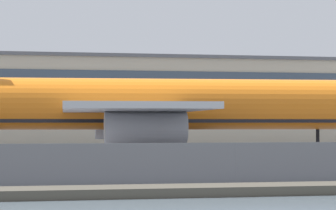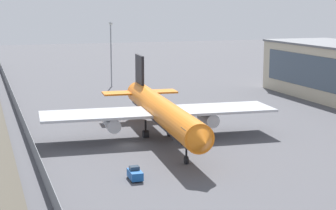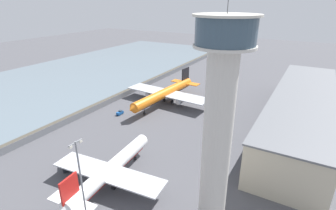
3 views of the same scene
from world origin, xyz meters
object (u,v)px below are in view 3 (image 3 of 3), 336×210
at_px(baggage_tug, 120,113).
at_px(control_tower, 219,110).
at_px(ops_van, 67,165).
at_px(apron_light_mast_apron_west, 225,58).
at_px(passenger_jet_white_red, 111,169).
at_px(apron_light_mast_apron_east, 82,184).
at_px(cargo_jet_orange, 165,93).

distance_m(baggage_tug, control_tower, 69.04).
relative_size(ops_van, apron_light_mast_apron_west, 0.29).
height_order(passenger_jet_white_red, apron_light_mast_apron_east, apron_light_mast_apron_east).
xyz_separation_m(ops_van, apron_light_mast_apron_west, (-124.79, 5.35, 9.26)).
bearing_deg(ops_van, baggage_tug, -163.23).
bearing_deg(cargo_jet_orange, ops_van, 0.96).
distance_m(passenger_jet_white_red, ops_van, 16.12).
xyz_separation_m(control_tower, apron_light_mast_apron_west, (-120.46, -37.78, -15.83)).
distance_m(cargo_jet_orange, apron_light_mast_apron_east, 75.55).
height_order(baggage_tug, control_tower, control_tower).
xyz_separation_m(cargo_jet_orange, apron_light_mast_apron_west, (-65.98, 6.33, 5.41)).
xyz_separation_m(passenger_jet_white_red, baggage_tug, (-36.45, -27.19, -3.60)).
distance_m(cargo_jet_orange, passenger_jet_white_red, 59.65).
xyz_separation_m(apron_light_mast_apron_west, apron_light_mast_apron_east, (137.66, 16.45, 1.67)).
distance_m(baggage_tug, apron_light_mast_apron_west, 88.93).
bearing_deg(ops_van, control_tower, 95.73).
relative_size(control_tower, apron_light_mast_apron_west, 2.49).
distance_m(cargo_jet_orange, ops_van, 58.94).
bearing_deg(baggage_tug, control_tower, 58.33).
bearing_deg(cargo_jet_orange, baggage_tug, -26.71).
height_order(passenger_jet_white_red, baggage_tug, passenger_jet_white_red).
relative_size(cargo_jet_orange, passenger_jet_white_red, 1.30).
xyz_separation_m(ops_van, apron_light_mast_apron_east, (12.87, 21.80, 10.93)).
height_order(control_tower, apron_light_mast_apron_west, control_tower).
height_order(passenger_jet_white_red, control_tower, control_tower).
height_order(cargo_jet_orange, control_tower, control_tower).
bearing_deg(apron_light_mast_apron_east, cargo_jet_orange, -162.36).
height_order(ops_van, apron_light_mast_apron_east, apron_light_mast_apron_east).
distance_m(ops_van, apron_light_mast_apron_west, 125.25).
relative_size(baggage_tug, apron_light_mast_apron_east, 0.15).
bearing_deg(apron_light_mast_apron_west, passenger_jet_white_red, 4.82).
xyz_separation_m(control_tower, apron_light_mast_apron_east, (17.20, -21.32, -14.16)).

